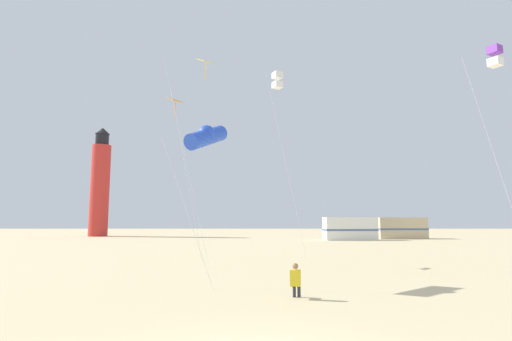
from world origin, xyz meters
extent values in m
cube|color=yellow|center=(1.18, 6.43, 0.68)|extent=(0.38, 0.28, 0.52)
sphere|color=#9E704C|center=(1.18, 6.43, 1.06)|extent=(0.20, 0.20, 0.20)
cylinder|color=#2D2D38|center=(1.29, 6.59, 0.44)|extent=(0.20, 0.38, 0.13)
cylinder|color=#2D2D38|center=(1.33, 6.75, 0.21)|extent=(0.11, 0.11, 0.42)
cylinder|color=#2D2D38|center=(1.14, 6.63, 0.44)|extent=(0.20, 0.38, 0.13)
cylinder|color=#2D2D38|center=(1.17, 6.78, 0.21)|extent=(0.11, 0.11, 0.42)
cylinder|color=silver|center=(12.08, 13.00, 5.75)|extent=(1.72, 1.89, 11.50)
cube|color=purple|center=(13.02, 13.85, 11.85)|extent=(0.82, 0.82, 0.44)
cube|color=white|center=(13.02, 13.85, 11.15)|extent=(0.82, 0.82, 0.44)
cylinder|color=silver|center=(-4.06, 14.70, 6.09)|extent=(3.16, 1.74, 12.17)
cube|color=yellow|center=(-3.20, 16.27, 12.17)|extent=(1.22, 1.22, 0.40)
cylinder|color=yellow|center=(-3.20, 16.27, 11.52)|extent=(0.04, 0.04, 1.10)
cylinder|color=silver|center=(-2.90, 8.67, 3.06)|extent=(2.45, 1.28, 6.13)
cylinder|color=blue|center=(-2.26, 9.89, 6.12)|extent=(1.77, 2.54, 1.48)
sphere|color=blue|center=(-2.26, 9.89, 6.27)|extent=(0.76, 0.76, 0.76)
cylinder|color=silver|center=(1.84, 18.81, 6.20)|extent=(2.70, 0.90, 12.41)
cube|color=white|center=(1.40, 20.15, 12.75)|extent=(0.82, 0.82, 0.44)
cube|color=white|center=(1.40, 20.15, 12.05)|extent=(0.82, 0.82, 0.44)
cylinder|color=silver|center=(-4.29, 16.78, 5.09)|extent=(1.77, 2.03, 10.18)
cube|color=orange|center=(-5.29, 17.66, 10.18)|extent=(1.22, 1.22, 0.40)
cylinder|color=orange|center=(-5.29, 17.66, 9.53)|extent=(0.04, 0.04, 1.10)
cylinder|color=red|center=(-24.16, 53.67, 7.00)|extent=(2.80, 2.80, 14.00)
cylinder|color=black|center=(-24.16, 53.67, 14.90)|extent=(2.00, 2.00, 1.80)
cone|color=black|center=(-24.16, 53.67, 16.30)|extent=(2.20, 2.20, 1.00)
cube|color=white|center=(11.58, 42.76, 1.40)|extent=(6.55, 2.76, 2.80)
cube|color=#4C608C|center=(11.58, 42.76, 1.26)|extent=(6.59, 2.81, 0.24)
cube|color=#C6B28C|center=(19.29, 46.36, 1.40)|extent=(6.47, 2.52, 2.80)
cube|color=#4C608C|center=(19.29, 46.36, 1.26)|extent=(6.52, 2.56, 0.24)
camera|label=1|loc=(-0.12, -6.89, 2.61)|focal=27.70mm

